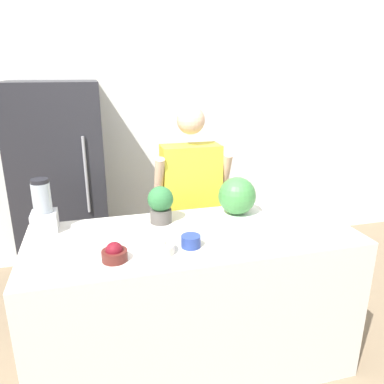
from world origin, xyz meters
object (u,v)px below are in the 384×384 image
Objects in this scene: bowl_cherries at (114,253)px; bowl_small_blue at (191,241)px; person at (191,208)px; blender at (43,210)px; potted_plant at (161,204)px; watermelon at (237,196)px; bowl_cream at (158,247)px; refrigerator at (61,187)px.

bowl_small_blue is at bearing 6.50° from bowl_cherries.
person is 1.15m from blender.
person is 1.15m from bowl_cherries.
bowl_cherries is 0.63m from blender.
blender is at bearing 127.71° from bowl_cherries.
bowl_cherries is at bearing -52.29° from blender.
potted_plant is at bearing 53.51° from bowl_cherries.
watermelon is at bearing -3.30° from blender.
person is 6.78× the size of potted_plant.
watermelon is at bearing -1.77° from potted_plant.
bowl_cream is at bearing -173.48° from bowl_small_blue.
bowl_cherries reaches higher than bowl_small_blue.
person is at bearing 56.21° from potted_plant.
bowl_cherries is 0.40× the size of blender.
refrigerator is 10.17× the size of bowl_cream.
bowl_cherries is (-0.66, -0.93, 0.16)m from person.
person reaches higher than bowl_small_blue.
watermelon is 0.76× the size of blender.
bowl_cream is (-0.42, -0.91, 0.15)m from person.
bowl_cream reaches higher than bowl_small_blue.
refrigerator is 5.47× the size of blender.
refrigerator reaches higher than watermelon.
bowl_cream is at bearing -115.00° from person.
bowl_cherries reaches higher than bowl_cream.
bowl_small_blue is 0.92m from blender.
blender is (-0.61, 0.47, 0.11)m from bowl_cream.
watermelon is at bearing -70.56° from person.
watermelon is at bearing 33.22° from bowl_cream.
person reaches higher than bowl_cherries.
bowl_cherries is 0.23m from bowl_cream.
watermelon is 1.22m from blender.
blender reaches higher than watermelon.
watermelon reaches higher than bowl_cream.
potted_plant reaches higher than bowl_cream.
refrigerator is at bearing 120.97° from potted_plant.
person is 0.64m from potted_plant.
person is 14.97× the size of bowl_small_blue.
person is 4.97× the size of blender.
bowl_cherries is at bearing -125.08° from person.
bowl_cream is at bearing -69.12° from refrigerator.
potted_plant is at bearing 77.49° from bowl_cream.
blender is 1.36× the size of potted_plant.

